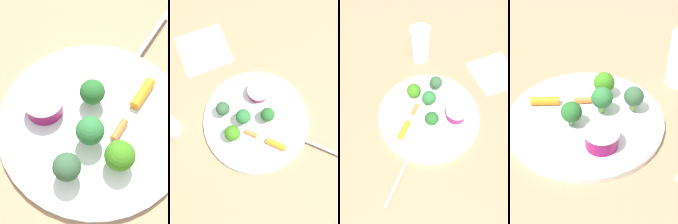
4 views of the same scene
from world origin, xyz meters
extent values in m
plane|color=#947454|center=(0.00, 0.00, 0.00)|extent=(2.40, 2.40, 0.00)
cylinder|color=white|center=(0.00, 0.00, 0.01)|extent=(0.30, 0.30, 0.01)
cylinder|color=#7D0D4C|center=(-0.04, -0.07, 0.03)|extent=(0.06, 0.06, 0.03)
cylinder|color=silver|center=(-0.04, -0.07, 0.04)|extent=(0.06, 0.06, 0.00)
cylinder|color=#87B257|center=(0.07, -0.06, 0.02)|extent=(0.01, 0.01, 0.02)
sphere|color=#335737|center=(0.07, -0.06, 0.05)|extent=(0.04, 0.04, 0.04)
cylinder|color=#82C35D|center=(0.03, -0.02, 0.02)|extent=(0.01, 0.01, 0.02)
sphere|color=#2C6E36|center=(0.03, -0.02, 0.05)|extent=(0.04, 0.04, 0.04)
cylinder|color=#7FAF72|center=(-0.03, 0.01, 0.02)|extent=(0.01, 0.01, 0.02)
sphere|color=#256128|center=(-0.03, 0.01, 0.04)|extent=(0.04, 0.04, 0.04)
cylinder|color=#89BE70|center=(0.08, 0.01, 0.02)|extent=(0.01, 0.01, 0.02)
sphere|color=#397C1B|center=(0.08, 0.01, 0.04)|extent=(0.04, 0.04, 0.04)
cylinder|color=orange|center=(-0.02, 0.09, 0.02)|extent=(0.05, 0.05, 0.02)
cylinder|color=orange|center=(0.03, 0.03, 0.02)|extent=(0.03, 0.04, 0.01)
cube|color=#BAC2BC|center=(-0.12, 0.15, 0.01)|extent=(0.11, 0.13, 0.00)
cube|color=#BAC2BC|center=(-0.05, 0.07, 0.01)|extent=(0.02, 0.02, 0.00)
cube|color=#BAC2BC|center=(-0.06, 0.07, 0.01)|extent=(0.02, 0.02, 0.00)
cube|color=#BAC2BC|center=(-0.06, 0.07, 0.01)|extent=(0.02, 0.02, 0.00)
cube|color=#BAC2BC|center=(-0.06, 0.07, 0.01)|extent=(0.02, 0.02, 0.00)
cylinder|color=silver|center=(0.23, -0.09, 0.06)|extent=(0.07, 0.07, 0.12)
cube|color=silver|center=(0.04, -0.28, 0.00)|extent=(0.16, 0.16, 0.00)
camera|label=1|loc=(0.19, -0.08, 0.42)|focal=46.76mm
camera|label=2|loc=(0.07, 0.12, 0.62)|focal=35.12mm
camera|label=3|loc=(-0.25, 0.15, 0.53)|focal=31.93mm
camera|label=4|loc=(-0.38, -0.30, 0.44)|focal=54.03mm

